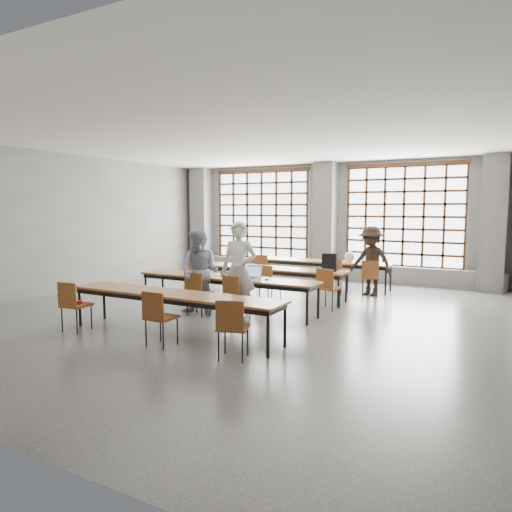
# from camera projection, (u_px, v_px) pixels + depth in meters

# --- Properties ---
(floor) EXTENTS (11.00, 11.00, 0.00)m
(floor) POSITION_uv_depth(u_px,v_px,m) (237.00, 313.00, 9.31)
(floor) COLOR #494946
(floor) RESTS_ON ground
(ceiling) EXTENTS (11.00, 11.00, 0.00)m
(ceiling) POSITION_uv_depth(u_px,v_px,m) (236.00, 138.00, 8.94)
(ceiling) COLOR silver
(ceiling) RESTS_ON floor
(wall_back) EXTENTS (10.00, 0.00, 10.00)m
(wall_back) POSITION_uv_depth(u_px,v_px,m) (328.00, 221.00, 13.95)
(wall_back) COLOR #5A5A58
(wall_back) RESTS_ON floor
(wall_left) EXTENTS (0.00, 11.00, 11.00)m
(wall_left) POSITION_uv_depth(u_px,v_px,m) (66.00, 224.00, 11.47)
(wall_left) COLOR #5A5A58
(wall_left) RESTS_ON floor
(column_left) EXTENTS (0.60, 0.55, 3.50)m
(column_left) POSITION_uv_depth(u_px,v_px,m) (202.00, 219.00, 15.81)
(column_left) COLOR #555552
(column_left) RESTS_ON floor
(column_mid) EXTENTS (0.60, 0.55, 3.50)m
(column_mid) POSITION_uv_depth(u_px,v_px,m) (325.00, 221.00, 13.70)
(column_mid) COLOR #555552
(column_mid) RESTS_ON floor
(column_right) EXTENTS (0.60, 0.55, 3.50)m
(column_right) POSITION_uv_depth(u_px,v_px,m) (493.00, 224.00, 11.59)
(column_right) COLOR #555552
(column_right) RESTS_ON floor
(window_left) EXTENTS (3.32, 0.12, 3.00)m
(window_left) POSITION_uv_depth(u_px,v_px,m) (262.00, 215.00, 14.92)
(window_left) COLOR white
(window_left) RESTS_ON wall_back
(window_right) EXTENTS (3.32, 0.12, 3.00)m
(window_right) POSITION_uv_depth(u_px,v_px,m) (404.00, 217.00, 12.81)
(window_right) COLOR white
(window_right) RESTS_ON wall_back
(sill_ledge) EXTENTS (9.80, 0.35, 0.50)m
(sill_ledge) POSITION_uv_depth(u_px,v_px,m) (325.00, 270.00, 13.93)
(sill_ledge) COLOR #555552
(sill_ledge) RESTS_ON floor
(desk_row_a) EXTENTS (4.00, 0.70, 0.73)m
(desk_row_a) POSITION_uv_depth(u_px,v_px,m) (317.00, 263.00, 12.37)
(desk_row_a) COLOR brown
(desk_row_a) RESTS_ON floor
(desk_row_b) EXTENTS (4.00, 0.70, 0.73)m
(desk_row_b) POSITION_uv_depth(u_px,v_px,m) (265.00, 270.00, 10.96)
(desk_row_b) COLOR brown
(desk_row_b) RESTS_ON floor
(desk_row_c) EXTENTS (4.00, 0.70, 0.73)m
(desk_row_c) POSITION_uv_depth(u_px,v_px,m) (226.00, 280.00, 9.44)
(desk_row_c) COLOR brown
(desk_row_c) RESTS_ON floor
(desk_row_d) EXTENTS (4.00, 0.70, 0.73)m
(desk_row_d) POSITION_uv_depth(u_px,v_px,m) (173.00, 297.00, 7.63)
(desk_row_d) COLOR brown
(desk_row_d) RESTS_ON floor
(chair_back_left) EXTENTS (0.52, 0.52, 0.88)m
(chair_back_left) POSITION_uv_depth(u_px,v_px,m) (261.00, 267.00, 12.48)
(chair_back_left) COLOR brown
(chair_back_left) RESTS_ON floor
(chair_back_mid) EXTENTS (0.50, 0.50, 0.88)m
(chair_back_mid) POSITION_uv_depth(u_px,v_px,m) (337.00, 272.00, 11.46)
(chair_back_mid) COLOR brown
(chair_back_mid) RESTS_ON floor
(chair_back_right) EXTENTS (0.51, 0.51, 0.88)m
(chair_back_right) POSITION_uv_depth(u_px,v_px,m) (370.00, 274.00, 11.07)
(chair_back_right) COLOR brown
(chair_back_right) RESTS_ON floor
(chair_mid_left) EXTENTS (0.53, 0.53, 0.88)m
(chair_mid_left) POSITION_uv_depth(u_px,v_px,m) (196.00, 274.00, 11.17)
(chair_mid_left) COLOR brown
(chair_mid_left) RESTS_ON floor
(chair_mid_centre) EXTENTS (0.48, 0.48, 0.88)m
(chair_mid_centre) POSITION_uv_depth(u_px,v_px,m) (268.00, 280.00, 10.24)
(chair_mid_centre) COLOR brown
(chair_mid_centre) RESTS_ON floor
(chair_mid_right) EXTENTS (0.48, 0.48, 0.88)m
(chair_mid_right) POSITION_uv_depth(u_px,v_px,m) (327.00, 285.00, 9.59)
(chair_mid_right) COLOR brown
(chair_mid_right) RESTS_ON floor
(chair_front_left) EXTENTS (0.44, 0.44, 0.88)m
(chair_front_left) POSITION_uv_depth(u_px,v_px,m) (197.00, 289.00, 9.04)
(chair_front_left) COLOR brown
(chair_front_left) RESTS_ON floor
(chair_front_right) EXTENTS (0.48, 0.49, 0.88)m
(chair_front_right) POSITION_uv_depth(u_px,v_px,m) (235.00, 293.00, 8.63)
(chair_front_right) COLOR brown
(chair_front_right) RESTS_ON floor
(chair_near_left) EXTENTS (0.45, 0.46, 0.88)m
(chair_near_left) POSITION_uv_depth(u_px,v_px,m) (73.00, 301.00, 7.88)
(chair_near_left) COLOR brown
(chair_near_left) RESTS_ON floor
(chair_near_mid) EXTENTS (0.42, 0.43, 0.88)m
(chair_near_mid) POSITION_uv_depth(u_px,v_px,m) (158.00, 313.00, 6.99)
(chair_near_mid) COLOR brown
(chair_near_mid) RESTS_ON floor
(chair_near_right) EXTENTS (0.52, 0.52, 0.88)m
(chair_near_right) POSITION_uv_depth(u_px,v_px,m) (232.00, 323.00, 6.38)
(chair_near_right) COLOR brown
(chair_near_right) RESTS_ON floor
(student_male) EXTENTS (0.76, 0.56, 1.90)m
(student_male) POSITION_uv_depth(u_px,v_px,m) (239.00, 271.00, 8.69)
(student_male) COLOR silver
(student_male) RESTS_ON floor
(student_female) EXTENTS (0.91, 0.75, 1.74)m
(student_female) POSITION_uv_depth(u_px,v_px,m) (200.00, 272.00, 9.12)
(student_female) COLOR navy
(student_female) RESTS_ON floor
(student_back) EXTENTS (1.22, 0.89, 1.70)m
(student_back) POSITION_uv_depth(u_px,v_px,m) (371.00, 261.00, 11.16)
(student_back) COLOR black
(student_back) RESTS_ON floor
(laptop_front) EXTENTS (0.37, 0.32, 0.26)m
(laptop_front) POSITION_uv_depth(u_px,v_px,m) (252.00, 275.00, 9.27)
(laptop_front) COLOR silver
(laptop_front) RESTS_ON desk_row_c
(laptop_back) EXTENTS (0.37, 0.32, 0.26)m
(laptop_back) POSITION_uv_depth(u_px,v_px,m) (367.00, 260.00, 11.82)
(laptop_back) COLOR #AFAFB4
(laptop_back) RESTS_ON desk_row_a
(mouse) EXTENTS (0.10, 0.07, 0.04)m
(mouse) POSITION_uv_depth(u_px,v_px,m) (266.00, 279.00, 8.97)
(mouse) COLOR silver
(mouse) RESTS_ON desk_row_c
(green_box) EXTENTS (0.26, 0.14, 0.09)m
(green_box) POSITION_uv_depth(u_px,v_px,m) (226.00, 274.00, 9.53)
(green_box) COLOR green
(green_box) RESTS_ON desk_row_c
(phone) EXTENTS (0.14, 0.08, 0.01)m
(phone) POSITION_uv_depth(u_px,v_px,m) (231.00, 277.00, 9.26)
(phone) COLOR black
(phone) RESTS_ON desk_row_c
(paper_sheet_a) EXTENTS (0.35, 0.29, 0.00)m
(paper_sheet_a) POSITION_uv_depth(u_px,v_px,m) (245.00, 265.00, 11.28)
(paper_sheet_a) COLOR white
(paper_sheet_a) RESTS_ON desk_row_b
(paper_sheet_b) EXTENTS (0.35, 0.30, 0.00)m
(paper_sheet_b) POSITION_uv_depth(u_px,v_px,m) (253.00, 266.00, 11.05)
(paper_sheet_b) COLOR silver
(paper_sheet_b) RESTS_ON desk_row_b
(paper_sheet_c) EXTENTS (0.33, 0.26, 0.00)m
(paper_sheet_c) POSITION_uv_depth(u_px,v_px,m) (269.00, 267.00, 10.91)
(paper_sheet_c) COLOR silver
(paper_sheet_c) RESTS_ON desk_row_b
(backpack) EXTENTS (0.34, 0.24, 0.40)m
(backpack) POSITION_uv_depth(u_px,v_px,m) (330.00, 262.00, 10.23)
(backpack) COLOR black
(backpack) RESTS_ON desk_row_b
(plastic_bag) EXTENTS (0.26, 0.21, 0.29)m
(plastic_bag) POSITION_uv_depth(u_px,v_px,m) (350.00, 257.00, 11.97)
(plastic_bag) COLOR silver
(plastic_bag) RESTS_ON desk_row_a
(red_pouch) EXTENTS (0.22, 0.14, 0.06)m
(red_pouch) POSITION_uv_depth(u_px,v_px,m) (76.00, 302.00, 7.96)
(red_pouch) COLOR #A02213
(red_pouch) RESTS_ON chair_near_left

